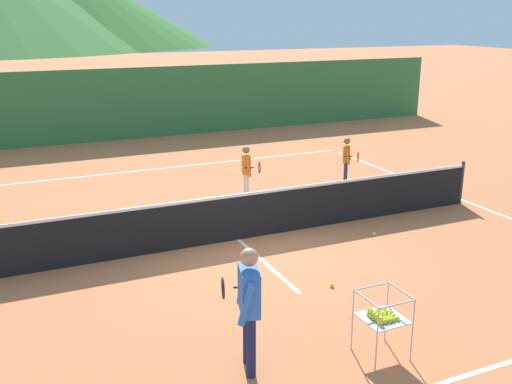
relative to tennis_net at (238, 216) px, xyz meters
The scene contains 13 objects.
ground_plane 0.50m from the tennis_net, ahead, with size 120.00×120.00×0.00m, color #C67042.
line_baseline_far 6.30m from the tennis_net, 90.00° to the left, with size 12.17×0.08×0.01m, color white.
line_sideline_east 6.10m from the tennis_net, ahead, with size 0.08×11.83×0.01m, color white.
line_service_center 0.50m from the tennis_net, ahead, with size 0.08×5.34×0.01m, color white.
tennis_net is the anchor object (origin of this frame).
instructor 4.60m from the tennis_net, 110.84° to the right, with size 0.44×0.83×1.68m.
student_0 2.75m from the tennis_net, 62.94° to the left, with size 0.42×0.71×1.35m.
student_1 4.90m from the tennis_net, 31.19° to the left, with size 0.43×0.70×1.29m.
ball_cart 4.70m from the tennis_net, 88.65° to the right, with size 0.58×0.58×0.90m.
tennis_ball_3 2.87m from the tennis_net, 19.57° to the right, with size 0.07×0.07×0.07m, color yellow.
tennis_ball_4 2.77m from the tennis_net, 77.32° to the right, with size 0.07×0.07×0.07m, color yellow.
windscreen_fence 11.01m from the tennis_net, 90.00° to the left, with size 26.77×0.08×2.58m, color #33753D.
hill_0 81.49m from the tennis_net, 85.29° to the left, with size 42.16×42.16×11.92m, color #38702D.
Camera 1 is at (-4.26, -10.36, 4.41)m, focal length 41.25 mm.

